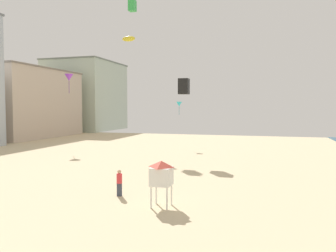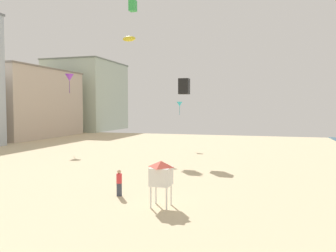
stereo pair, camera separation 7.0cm
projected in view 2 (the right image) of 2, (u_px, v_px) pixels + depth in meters
The scene contains 9 objects.
boardwalk_hotel_mid at pixel (28, 103), 61.31m from camera, with size 10.99×20.27×12.55m.
boardwalk_hotel_far at pixel (87, 96), 81.33m from camera, with size 14.45×17.63×16.44m.
kite_flyer at pixel (119, 181), 20.54m from camera, with size 0.34×0.34×1.64m.
lifeguard_stand at pixel (161, 174), 18.29m from camera, with size 1.10×1.10×2.55m.
kite_black_box at pixel (184, 86), 34.75m from camera, with size 1.04×1.04×1.64m.
kite_purple_delta at pixel (69, 77), 44.25m from camera, with size 1.13×1.13×2.56m.
kite_cyan_delta at pixel (180, 104), 45.36m from camera, with size 0.79×0.79×1.79m.
kite_yellow_parafoil_2 at pixel (129, 39), 43.95m from camera, with size 1.80×0.50×0.70m.
kite_green_box at pixel (133, 6), 47.15m from camera, with size 0.96×0.96×1.51m.
Camera 2 is at (11.53, -5.77, 5.48)m, focal length 35.58 mm.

